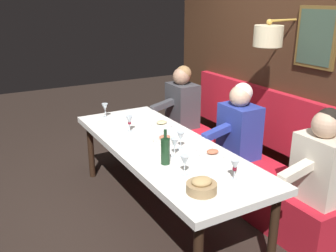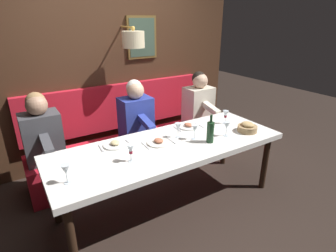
% 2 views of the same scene
% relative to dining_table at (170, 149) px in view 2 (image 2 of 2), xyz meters
% --- Properties ---
extents(ground_plane, '(12.00, 12.00, 0.00)m').
position_rel_dining_table_xyz_m(ground_plane, '(0.00, 0.00, -0.68)').
color(ground_plane, black).
extents(dining_table, '(0.90, 2.46, 0.74)m').
position_rel_dining_table_xyz_m(dining_table, '(0.00, 0.00, 0.00)').
color(dining_table, silver).
rests_on(dining_table, ground_plane).
extents(banquette_bench, '(0.52, 2.66, 0.45)m').
position_rel_dining_table_xyz_m(banquette_bench, '(0.89, 0.00, -0.45)').
color(banquette_bench, red).
rests_on(banquette_bench, ground_plane).
extents(back_wall_panel, '(0.59, 3.86, 2.90)m').
position_rel_dining_table_xyz_m(back_wall_panel, '(1.46, -0.01, 0.69)').
color(back_wall_panel, '#422819').
rests_on(back_wall_panel, ground_plane).
extents(diner_nearest, '(0.60, 0.40, 0.79)m').
position_rel_dining_table_xyz_m(diner_nearest, '(0.88, -1.07, 0.14)').
color(diner_nearest, beige).
rests_on(diner_nearest, banquette_bench).
extents(diner_near, '(0.60, 0.40, 0.79)m').
position_rel_dining_table_xyz_m(diner_near, '(0.88, -0.04, 0.14)').
color(diner_near, '#283893').
rests_on(diner_near, banquette_bench).
extents(diner_middle, '(0.60, 0.40, 0.79)m').
position_rel_dining_table_xyz_m(diner_middle, '(0.88, 1.09, 0.14)').
color(diner_middle, '#3D3D42').
rests_on(diner_middle, banquette_bench).
extents(place_setting_0, '(0.24, 0.31, 0.05)m').
position_rel_dining_table_xyz_m(place_setting_0, '(0.26, -0.43, 0.08)').
color(place_setting_0, silver).
rests_on(place_setting_0, dining_table).
extents(place_setting_1, '(0.24, 0.31, 0.05)m').
position_rel_dining_table_xyz_m(place_setting_1, '(0.07, 0.09, 0.08)').
color(place_setting_1, silver).
rests_on(place_setting_1, dining_table).
extents(place_setting_2, '(0.24, 0.31, 0.05)m').
position_rel_dining_table_xyz_m(place_setting_2, '(0.26, 0.49, 0.08)').
color(place_setting_2, silver).
rests_on(place_setting_2, dining_table).
extents(wine_glass_0, '(0.07, 0.07, 0.16)m').
position_rel_dining_table_xyz_m(wine_glass_0, '(-0.17, 1.06, 0.18)').
color(wine_glass_0, silver).
rests_on(wine_glass_0, dining_table).
extents(wine_glass_1, '(0.07, 0.07, 0.16)m').
position_rel_dining_table_xyz_m(wine_glass_1, '(0.13, -0.89, 0.18)').
color(wine_glass_1, silver).
rests_on(wine_glass_1, dining_table).
extents(wine_glass_2, '(0.07, 0.07, 0.16)m').
position_rel_dining_table_xyz_m(wine_glass_2, '(-0.16, -0.64, 0.18)').
color(wine_glass_2, silver).
rests_on(wine_glass_2, dining_table).
extents(wine_glass_3, '(0.07, 0.07, 0.16)m').
position_rel_dining_table_xyz_m(wine_glass_3, '(-0.12, 0.49, 0.18)').
color(wine_glass_3, silver).
rests_on(wine_glass_3, dining_table).
extents(wine_glass_4, '(0.07, 0.07, 0.16)m').
position_rel_dining_table_xyz_m(wine_glass_4, '(-0.04, -0.29, 0.18)').
color(wine_glass_4, silver).
rests_on(wine_glass_4, dining_table).
extents(wine_glass_5, '(0.07, 0.07, 0.16)m').
position_rel_dining_table_xyz_m(wine_glass_5, '(0.09, -0.17, 0.18)').
color(wine_glass_5, silver).
rests_on(wine_glass_5, dining_table).
extents(wine_bottle, '(0.08, 0.08, 0.30)m').
position_rel_dining_table_xyz_m(wine_bottle, '(-0.19, -0.38, 0.18)').
color(wine_bottle, '#19381E').
rests_on(wine_bottle, dining_table).
extents(bread_bowl, '(0.22, 0.22, 0.12)m').
position_rel_dining_table_xyz_m(bread_bowl, '(-0.20, -0.93, 0.11)').
color(bread_bowl, '#9E7F56').
rests_on(bread_bowl, dining_table).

